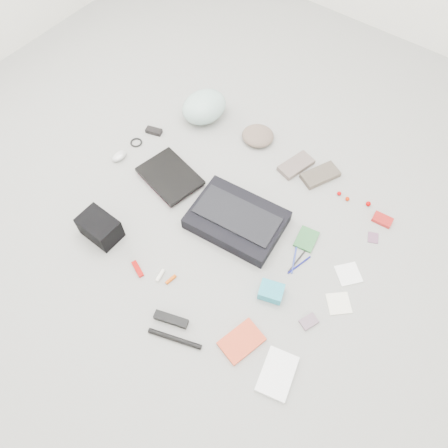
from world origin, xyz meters
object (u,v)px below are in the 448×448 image
Objects in this scene: camera_bag at (100,228)px; accordion_wallet at (271,292)px; bike_helmet at (204,107)px; book_red at (241,341)px; messenger_bag at (237,220)px; laptop at (170,176)px.

accordion_wallet is at bearing 16.84° from camera_bag.
bike_helmet is 1.44× the size of camera_bag.
bike_helmet reaches higher than camera_bag.
bike_helmet is at bearing 149.96° from book_red.
messenger_bag is 0.62m from book_red.
camera_bag is 1.04× the size of book_red.
laptop is at bearing 85.11° from camera_bag.
messenger_bag is 2.38× the size of camera_bag.
camera_bag is 1.75× the size of accordion_wallet.
accordion_wallet is at bearing -3.53° from laptop.
book_red is at bearing -0.42° from camera_bag.
messenger_bag is 0.79m from bike_helmet.
laptop is 0.48m from camera_bag.
messenger_bag is 0.47m from laptop.
messenger_bag is at bearing 10.57° from laptop.
accordion_wallet is at bearing 109.79° from book_red.
camera_bag reaches higher than book_red.
accordion_wallet reaches higher than book_red.
laptop is (-0.46, 0.01, -0.01)m from messenger_bag.
bike_helmet is 0.97m from camera_bag.
laptop is 0.51m from bike_helmet.
camera_bag is at bearing 177.07° from accordion_wallet.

